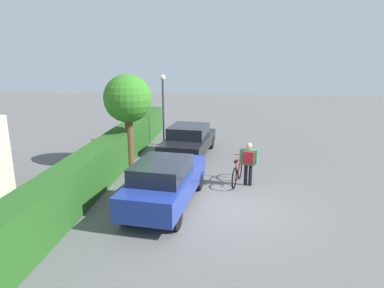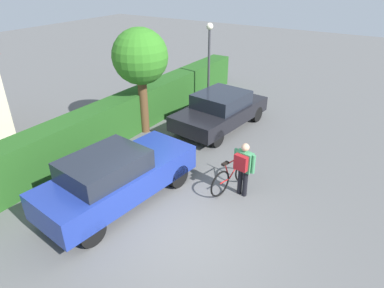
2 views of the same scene
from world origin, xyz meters
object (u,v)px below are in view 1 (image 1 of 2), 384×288
object	(u,v)px
bicycle	(237,172)
person_rider	(249,160)
parked_car_near	(165,182)
street_lamp	(163,99)
parked_car_far	(188,140)
tree_kerbside	(128,100)

from	to	relation	value
bicycle	person_rider	world-z (taller)	person_rider
parked_car_near	bicycle	world-z (taller)	parked_car_near
parked_car_near	street_lamp	world-z (taller)	street_lamp
parked_car_near	parked_car_far	bearing A→B (deg)	-0.11
bicycle	parked_car_near	bearing A→B (deg)	134.69
bicycle	street_lamp	xyz separation A→B (m)	(5.07, 3.70, 1.95)
bicycle	street_lamp	distance (m)	6.57
person_rider	tree_kerbside	size ratio (longest dim) A/B	0.41
person_rider	street_lamp	bearing A→B (deg)	37.89
parked_car_near	person_rider	size ratio (longest dim) A/B	2.84
person_rider	street_lamp	world-z (taller)	street_lamp
bicycle	tree_kerbside	size ratio (longest dim) A/B	0.47
bicycle	person_rider	distance (m)	0.67
parked_car_near	person_rider	bearing A→B (deg)	-52.02
street_lamp	tree_kerbside	world-z (taller)	tree_kerbside
parked_car_near	parked_car_far	distance (m)	5.65
bicycle	person_rider	bearing A→B (deg)	-114.46
street_lamp	tree_kerbside	bearing A→B (deg)	167.73
parked_car_far	street_lamp	distance (m)	2.75
person_rider	parked_car_far	bearing A→B (deg)	35.67
tree_kerbside	person_rider	bearing A→B (deg)	-110.09
bicycle	person_rider	size ratio (longest dim) A/B	1.14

